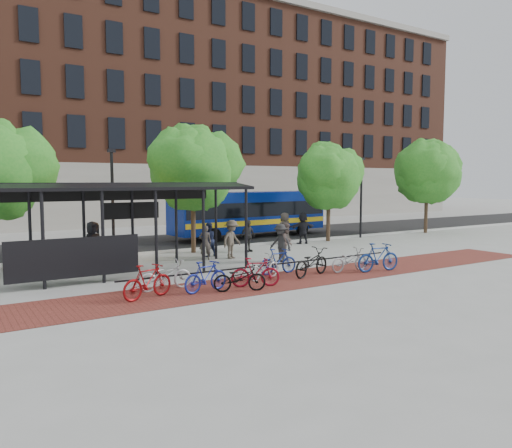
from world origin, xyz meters
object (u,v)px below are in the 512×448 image
lamp_post_right (361,195)px  pedestrian_9 (281,243)px  lamp_post_left (113,200)px  pedestrian_1 (205,243)px  bike_2 (165,275)px  bus (250,211)px  tree_b (194,165)px  pedestrian_5 (303,228)px  tree_c (329,174)px  bike_3 (206,276)px  pedestrian_6 (285,228)px  bike_1 (148,281)px  bike_5 (256,272)px  bike_6 (264,267)px  bike_11 (378,257)px  pedestrian_0 (93,244)px  tree_d (428,169)px  pedestrian_2 (208,240)px  pedestrian_4 (248,236)px  bike_8 (311,262)px  bike_7 (278,261)px  pedestrian_8 (286,242)px  bike_10 (349,260)px  pedestrian_3 (232,239)px  bus_shelter (115,198)px  bike_4 (240,278)px

lamp_post_right → pedestrian_9: size_ratio=2.97×
lamp_post_left → pedestrian_1: 4.81m
bike_2 → bus: bearing=-45.8°
tree_b → pedestrian_5: bearing=-2.0°
tree_c → lamp_post_left: (-13.09, 0.25, -1.31)m
bike_3 → pedestrian_6: size_ratio=0.95×
bike_1 → pedestrian_6: 14.33m
lamp_post_right → bike_5: lamp_post_right is taller
bus → pedestrian_9: bearing=-117.9°
bike_6 → bike_11: size_ratio=0.89×
bike_5 → pedestrian_0: (-3.68, 6.99, 0.47)m
tree_d → lamp_post_right: tree_d is taller
bike_3 → pedestrian_2: size_ratio=1.06×
lamp_post_left → bike_6: size_ratio=2.93×
bike_5 → pedestrian_4: pedestrian_4 is taller
tree_b → tree_d: (18.00, 0.00, 0.01)m
bike_8 → bike_11: (2.88, -0.71, 0.05)m
bike_7 → pedestrian_5: pedestrian_5 is taller
pedestrian_8 → tree_b: bearing=86.3°
bike_8 → bike_2: bearing=65.6°
bike_10 → bike_8: bearing=88.8°
pedestrian_5 → bus: bearing=-72.5°
pedestrian_1 → pedestrian_2: pedestrian_2 is taller
tree_c → bike_2: (-13.69, -7.51, -3.55)m
bike_10 → pedestrian_6: size_ratio=1.00×
tree_d → pedestrian_5: size_ratio=3.61×
pedestrian_3 → pedestrian_5: bearing=0.7°
tree_c → pedestrian_4: (-6.61, -1.33, -3.23)m
tree_c → pedestrian_6: tree_c is taller
bike_2 → pedestrian_6: bearing=-57.4°
pedestrian_3 → pedestrian_8: 2.66m
pedestrian_1 → lamp_post_right: bearing=-140.7°
bike_1 → pedestrian_8: size_ratio=1.04×
bus → pedestrian_6: 4.18m
bike_2 → bike_5: bearing=-117.1°
tree_b → pedestrian_0: (-5.56, -1.75, -3.48)m
bike_1 → pedestrian_5: (12.46, 8.16, 0.36)m
lamp_post_right → pedestrian_1: (-12.57, -2.75, -1.94)m
pedestrian_1 → bike_3: bearing=90.3°
bus_shelter → tree_c: size_ratio=1.79×
bike_1 → pedestrian_1: 7.72m
bike_1 → tree_c: bearing=-77.0°
bus_shelter → bike_4: bearing=-64.2°
bike_5 → bike_4: bearing=133.5°
pedestrian_8 → pedestrian_9: 0.31m
tree_c → pedestrian_3: size_ratio=3.26×
pedestrian_9 → pedestrian_3: bearing=-164.1°
lamp_post_left → pedestrian_1: bearing=-38.7°
bike_2 → pedestrian_4: bearing=-52.5°
bike_1 → bike_4: (2.93, -0.66, -0.09)m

